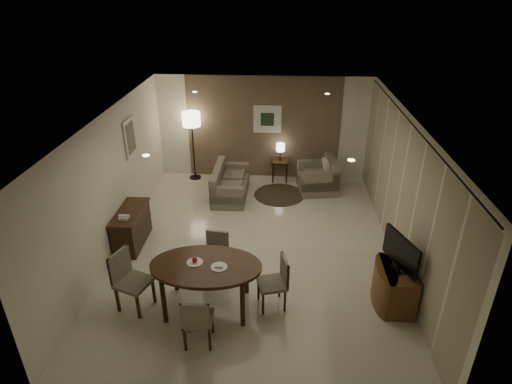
# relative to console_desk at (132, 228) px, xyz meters

# --- Properties ---
(room_shell) EXTENTS (5.50, 7.00, 2.70)m
(room_shell) POSITION_rel_console_desk_xyz_m (2.49, 0.40, 0.98)
(room_shell) COLOR beige
(room_shell) RESTS_ON ground
(taupe_accent) EXTENTS (3.96, 0.03, 2.70)m
(taupe_accent) POSITION_rel_console_desk_xyz_m (2.49, 3.48, 0.98)
(taupe_accent) COLOR #775D4A
(taupe_accent) RESTS_ON wall_back
(curtain_wall) EXTENTS (0.08, 6.70, 2.58)m
(curtain_wall) POSITION_rel_console_desk_xyz_m (5.17, 0.00, 0.95)
(curtain_wall) COLOR #C0B295
(curtain_wall) RESTS_ON wall_right
(curtain_rod) EXTENTS (0.03, 6.80, 0.03)m
(curtain_rod) POSITION_rel_console_desk_xyz_m (5.17, 0.00, 2.27)
(curtain_rod) COLOR black
(curtain_rod) RESTS_ON wall_right
(art_back_frame) EXTENTS (0.72, 0.03, 0.72)m
(art_back_frame) POSITION_rel_console_desk_xyz_m (2.59, 3.46, 1.23)
(art_back_frame) COLOR silver
(art_back_frame) RESTS_ON wall_back
(art_back_canvas) EXTENTS (0.34, 0.01, 0.34)m
(art_back_canvas) POSITION_rel_console_desk_xyz_m (2.59, 3.44, 1.23)
(art_back_canvas) COLOR #1D341F
(art_back_canvas) RESTS_ON wall_back
(art_left_frame) EXTENTS (0.03, 0.60, 0.80)m
(art_left_frame) POSITION_rel_console_desk_xyz_m (-0.23, 1.20, 1.48)
(art_left_frame) COLOR silver
(art_left_frame) RESTS_ON wall_left
(art_left_canvas) EXTENTS (0.01, 0.46, 0.64)m
(art_left_canvas) POSITION_rel_console_desk_xyz_m (-0.21, 1.20, 1.48)
(art_left_canvas) COLOR gray
(art_left_canvas) RESTS_ON wall_left
(downlight_nl) EXTENTS (0.10, 0.10, 0.01)m
(downlight_nl) POSITION_rel_console_desk_xyz_m (1.09, -1.80, 2.31)
(downlight_nl) COLOR white
(downlight_nl) RESTS_ON ceiling
(downlight_nr) EXTENTS (0.10, 0.10, 0.01)m
(downlight_nr) POSITION_rel_console_desk_xyz_m (3.89, -1.80, 2.31)
(downlight_nr) COLOR white
(downlight_nr) RESTS_ON ceiling
(downlight_fl) EXTENTS (0.10, 0.10, 0.01)m
(downlight_fl) POSITION_rel_console_desk_xyz_m (1.09, 1.80, 2.31)
(downlight_fl) COLOR white
(downlight_fl) RESTS_ON ceiling
(downlight_fr) EXTENTS (0.10, 0.10, 0.01)m
(downlight_fr) POSITION_rel_console_desk_xyz_m (3.89, 1.80, 2.31)
(downlight_fr) COLOR white
(downlight_fr) RESTS_ON ceiling
(console_desk) EXTENTS (0.48, 1.20, 0.75)m
(console_desk) POSITION_rel_console_desk_xyz_m (0.00, 0.00, 0.00)
(console_desk) COLOR #422515
(console_desk) RESTS_ON floor
(telephone) EXTENTS (0.20, 0.14, 0.09)m
(telephone) POSITION_rel_console_desk_xyz_m (0.00, -0.30, 0.43)
(telephone) COLOR white
(telephone) RESTS_ON console_desk
(tv_cabinet) EXTENTS (0.48, 0.90, 0.70)m
(tv_cabinet) POSITION_rel_console_desk_xyz_m (4.89, -1.50, -0.03)
(tv_cabinet) COLOR brown
(tv_cabinet) RESTS_ON floor
(flat_tv) EXTENTS (0.36, 0.85, 0.60)m
(flat_tv) POSITION_rel_console_desk_xyz_m (4.87, -1.50, 0.65)
(flat_tv) COLOR black
(flat_tv) RESTS_ON tv_cabinet
(dining_table) EXTENTS (1.78, 1.11, 0.83)m
(dining_table) POSITION_rel_console_desk_xyz_m (1.81, -1.76, 0.04)
(dining_table) COLOR #422515
(dining_table) RESTS_ON floor
(chair_near) EXTENTS (0.45, 0.45, 0.89)m
(chair_near) POSITION_rel_console_desk_xyz_m (1.80, -2.52, 0.07)
(chair_near) COLOR gray
(chair_near) RESTS_ON floor
(chair_far) EXTENTS (0.48, 0.48, 0.88)m
(chair_far) POSITION_rel_console_desk_xyz_m (1.83, -1.02, 0.06)
(chair_far) COLOR gray
(chair_far) RESTS_ON floor
(chair_left) EXTENTS (0.64, 0.64, 1.02)m
(chair_left) POSITION_rel_console_desk_xyz_m (0.64, -1.84, 0.14)
(chair_left) COLOR gray
(chair_left) RESTS_ON floor
(chair_right) EXTENTS (0.53, 0.53, 0.90)m
(chair_right) POSITION_rel_console_desk_xyz_m (2.85, -1.67, 0.08)
(chair_right) COLOR gray
(chair_right) RESTS_ON floor
(plate_a) EXTENTS (0.26, 0.26, 0.02)m
(plate_a) POSITION_rel_console_desk_xyz_m (1.63, -1.71, 0.47)
(plate_a) COLOR white
(plate_a) RESTS_ON dining_table
(plate_b) EXTENTS (0.26, 0.26, 0.02)m
(plate_b) POSITION_rel_console_desk_xyz_m (2.03, -1.81, 0.47)
(plate_b) COLOR white
(plate_b) RESTS_ON dining_table
(fruit_apple) EXTENTS (0.09, 0.09, 0.09)m
(fruit_apple) POSITION_rel_console_desk_xyz_m (1.63, -1.71, 0.52)
(fruit_apple) COLOR red
(fruit_apple) RESTS_ON plate_a
(napkin) EXTENTS (0.12, 0.08, 0.03)m
(napkin) POSITION_rel_console_desk_xyz_m (2.03, -1.81, 0.49)
(napkin) COLOR white
(napkin) RESTS_ON plate_b
(round_rug) EXTENTS (1.26, 1.26, 0.01)m
(round_rug) POSITION_rel_console_desk_xyz_m (2.95, 2.34, -0.37)
(round_rug) COLOR #443A26
(round_rug) RESTS_ON floor
(sofa) EXTENTS (1.59, 0.81, 0.74)m
(sofa) POSITION_rel_console_desk_xyz_m (1.74, 2.23, -0.00)
(sofa) COLOR gray
(sofa) RESTS_ON floor
(armchair) EXTENTS (1.02, 1.07, 0.84)m
(armchair) POSITION_rel_console_desk_xyz_m (3.90, 2.67, 0.05)
(armchair) COLOR gray
(armchair) RESTS_ON floor
(side_table) EXTENTS (0.45, 0.45, 0.57)m
(side_table) POSITION_rel_console_desk_xyz_m (2.95, 3.23, -0.09)
(side_table) COLOR black
(side_table) RESTS_ON floor
(table_lamp) EXTENTS (0.22, 0.22, 0.50)m
(table_lamp) POSITION_rel_console_desk_xyz_m (2.95, 3.25, 0.44)
(table_lamp) COLOR #FFEAC1
(table_lamp) RESTS_ON side_table
(floor_lamp) EXTENTS (0.46, 0.46, 1.82)m
(floor_lamp) POSITION_rel_console_desk_xyz_m (0.66, 3.22, 0.53)
(floor_lamp) COLOR #FFE5B7
(floor_lamp) RESTS_ON floor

